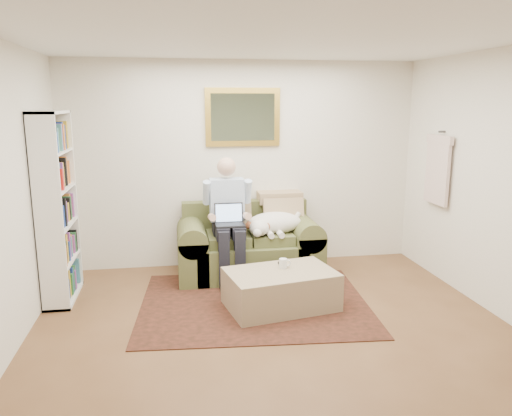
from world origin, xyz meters
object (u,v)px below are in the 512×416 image
object	(u,v)px
seated_man	(229,221)
laptop	(229,219)
sofa	(249,251)
ottoman	(281,289)
bookshelf	(56,208)
sleeping_dog	(275,223)
coffee_mug	(283,263)

from	to	relation	value
seated_man	laptop	bearing A→B (deg)	-90.00
sofa	ottoman	bearing A→B (deg)	-81.23
sofa	seated_man	size ratio (longest dim) A/B	1.19
laptop	bookshelf	bearing A→B (deg)	-173.61
sleeping_dog	bookshelf	world-z (taller)	bookshelf
ottoman	coffee_mug	size ratio (longest dim) A/B	10.82
coffee_mug	bookshelf	distance (m)	2.45
sofa	bookshelf	xyz separation A→B (m)	(-2.10, -0.43, 0.70)
laptop	sofa	bearing A→B (deg)	41.02
ottoman	bookshelf	distance (m)	2.50
laptop	bookshelf	world-z (taller)	bookshelf
sleeping_dog	ottoman	size ratio (longest dim) A/B	0.65
laptop	coffee_mug	bearing A→B (deg)	-58.50
laptop	ottoman	bearing A→B (deg)	-63.70
coffee_mug	bookshelf	size ratio (longest dim) A/B	0.05
laptop	coffee_mug	size ratio (longest dim) A/B	3.34
laptop	sleeping_dog	world-z (taller)	laptop
seated_man	coffee_mug	size ratio (longest dim) A/B	14.47
laptop	bookshelf	distance (m)	1.87
sleeping_dog	coffee_mug	xyz separation A→B (m)	(-0.10, -0.90, -0.21)
seated_man	ottoman	distance (m)	1.15
sleeping_dog	coffee_mug	size ratio (longest dim) A/B	7.08
laptop	seated_man	bearing A→B (deg)	90.00
sofa	laptop	distance (m)	0.57
ottoman	sleeping_dog	bearing A→B (deg)	81.94
seated_man	coffee_mug	bearing A→B (deg)	-60.59
bookshelf	ottoman	bearing A→B (deg)	-16.07
sofa	sleeping_dog	bearing A→B (deg)	-15.74
ottoman	coffee_mug	world-z (taller)	coffee_mug
seated_man	sleeping_dog	size ratio (longest dim) A/B	2.04
sleeping_dog	coffee_mug	bearing A→B (deg)	-96.10
seated_man	laptop	world-z (taller)	seated_man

